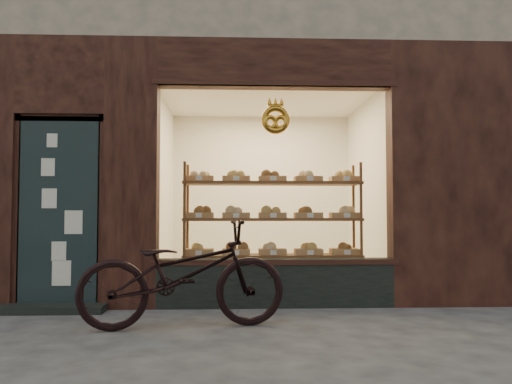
{
  "coord_description": "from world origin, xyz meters",
  "views": [
    {
      "loc": [
        -0.01,
        -3.65,
        1.06
      ],
      "look_at": [
        0.22,
        2.0,
        1.32
      ],
      "focal_mm": 35.0,
      "sensor_mm": 36.0,
      "label": 1
    }
  ],
  "objects": [
    {
      "name": "display_shelf",
      "position": [
        0.45,
        2.55,
        0.88
      ],
      "size": [
        2.2,
        0.45,
        1.7
      ],
      "color": "brown",
      "rests_on": "ground"
    },
    {
      "name": "ground",
      "position": [
        0.0,
        0.0,
        0.0
      ],
      "size": [
        90.0,
        90.0,
        0.0
      ],
      "primitive_type": "plane",
      "color": "#373737"
    },
    {
      "name": "bicycle",
      "position": [
        -0.5,
        1.08,
        0.51
      ],
      "size": [
        2.01,
        0.96,
        1.01
      ],
      "primitive_type": "imported",
      "rotation": [
        0.0,
        0.0,
        1.73
      ],
      "color": "black",
      "rests_on": "ground"
    }
  ]
}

